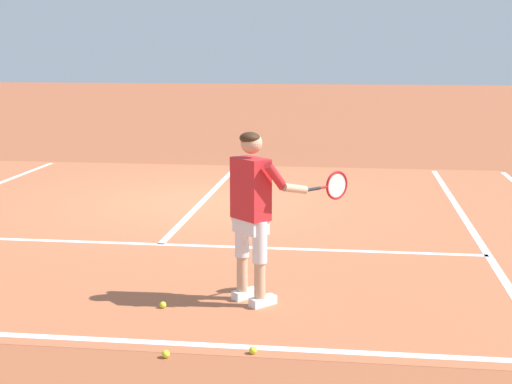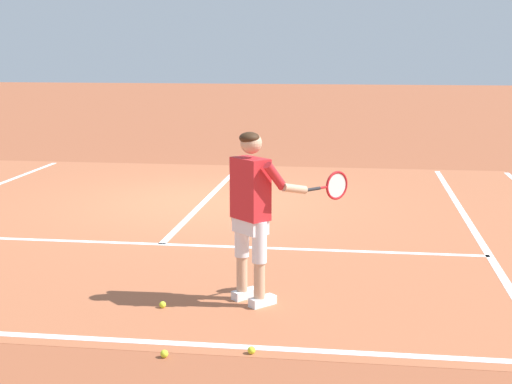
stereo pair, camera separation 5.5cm
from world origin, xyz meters
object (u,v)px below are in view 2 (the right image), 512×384
Objects in this scene: tennis_ball_near_feet at (251,350)px; tennis_ball_mid_court at (163,305)px; tennis_ball_by_baseline at (164,354)px; tennis_player at (253,206)px.

tennis_ball_near_feet is 1.00× the size of tennis_ball_mid_court.
tennis_ball_near_feet is at bearing 13.68° from tennis_ball_by_baseline.
tennis_ball_mid_court is at bearing 135.95° from tennis_ball_near_feet.
tennis_ball_mid_court is at bearing -161.77° from tennis_player.
tennis_ball_mid_court is at bearing 105.50° from tennis_ball_by_baseline.
tennis_player is 1.31m from tennis_ball_mid_court.
tennis_player reaches higher than tennis_ball_mid_court.
tennis_ball_by_baseline is at bearing -166.32° from tennis_ball_near_feet.
tennis_ball_mid_court is (-0.32, 1.16, 0.00)m from tennis_ball_by_baseline.
tennis_ball_by_baseline and tennis_ball_mid_court have the same top height.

